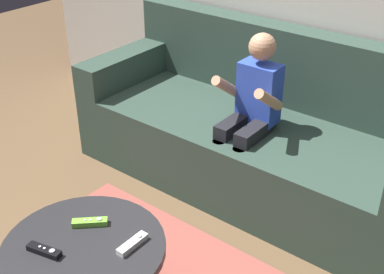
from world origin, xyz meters
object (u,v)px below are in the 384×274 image
(game_remote_lime_near_edge, at_px, (90,222))
(couch, at_px, (258,134))
(person_seated_on_couch, at_px, (250,111))
(coffee_table, at_px, (86,257))
(game_remote_white_center, at_px, (133,244))
(game_remote_black_far_corner, at_px, (44,251))

(game_remote_lime_near_edge, bearing_deg, couch, 88.24)
(person_seated_on_couch, bearing_deg, game_remote_lime_near_edge, -94.47)
(couch, relative_size, person_seated_on_couch, 2.21)
(coffee_table, relative_size, game_remote_white_center, 4.49)
(couch, height_order, game_remote_lime_near_edge, couch)
(coffee_table, xyz_separation_m, game_remote_black_far_corner, (-0.08, -0.12, 0.08))
(game_remote_lime_near_edge, distance_m, game_remote_black_far_corner, 0.22)
(person_seated_on_couch, relative_size, game_remote_lime_near_edge, 7.35)
(couch, relative_size, game_remote_black_far_corner, 14.20)
(coffee_table, height_order, game_remote_white_center, game_remote_white_center)
(person_seated_on_couch, height_order, game_remote_lime_near_edge, person_seated_on_couch)
(couch, xyz_separation_m, game_remote_lime_near_edge, (-0.04, -1.22, 0.13))
(coffee_table, xyz_separation_m, game_remote_lime_near_edge, (-0.07, 0.09, 0.08))
(game_remote_white_center, relative_size, game_remote_black_far_corner, 0.97)
(couch, bearing_deg, person_seated_on_couch, -76.04)
(couch, distance_m, game_remote_black_far_corner, 1.45)
(person_seated_on_couch, height_order, game_remote_white_center, person_seated_on_couch)
(person_seated_on_couch, relative_size, coffee_table, 1.48)
(game_remote_white_center, distance_m, game_remote_black_far_corner, 0.33)
(couch, xyz_separation_m, coffee_table, (0.03, -1.32, 0.05))
(coffee_table, relative_size, game_remote_lime_near_edge, 4.98)
(person_seated_on_couch, distance_m, game_remote_white_center, 1.05)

